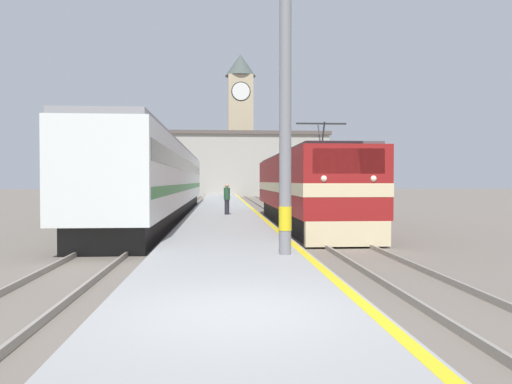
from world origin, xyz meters
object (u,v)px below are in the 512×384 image
object	(u,v)px
clock_tower	(240,119)
passenger_train	(164,180)
locomotive_train	(303,188)
catenary_mast	(288,83)
person_on_platform	(227,198)

from	to	relation	value
clock_tower	passenger_train	bearing A→B (deg)	-97.13
passenger_train	clock_tower	bearing A→B (deg)	82.87
locomotive_train	catenary_mast	size ratio (longest dim) A/B	2.00
clock_tower	locomotive_train	bearing A→B (deg)	-89.49
catenary_mast	passenger_train	bearing A→B (deg)	105.53
locomotive_train	clock_tower	size ratio (longest dim) A/B	0.73
person_on_platform	locomotive_train	bearing A→B (deg)	-41.01
person_on_platform	clock_tower	world-z (taller)	clock_tower
catenary_mast	clock_tower	bearing A→B (deg)	88.57
catenary_mast	clock_tower	world-z (taller)	clock_tower
catenary_mast	clock_tower	distance (m)	73.75
passenger_train	catenary_mast	distance (m)	19.06
clock_tower	person_on_platform	bearing A→B (deg)	-93.08
person_on_platform	clock_tower	xyz separation A→B (m)	(3.14, 58.34, 11.53)
passenger_train	person_on_platform	distance (m)	5.09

